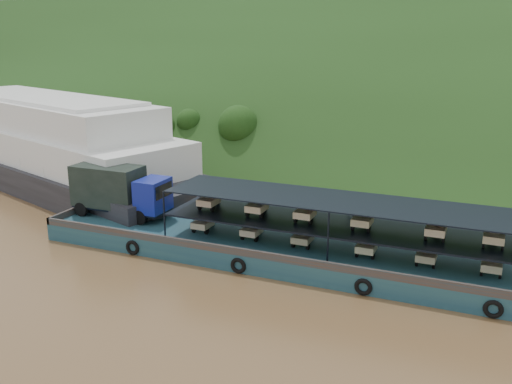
% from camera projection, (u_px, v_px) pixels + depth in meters
% --- Properties ---
extents(ground, '(160.00, 160.00, 0.00)m').
position_uv_depth(ground, '(265.00, 249.00, 40.37)').
color(ground, brown).
rests_on(ground, ground).
extents(hillside, '(140.00, 39.60, 39.60)m').
position_uv_depth(hillside, '(373.00, 154.00, 72.24)').
color(hillside, '#1B3413').
rests_on(hillside, ground).
extents(cargo_barge, '(35.00, 7.18, 5.06)m').
position_uv_depth(cargo_barge, '(263.00, 237.00, 38.97)').
color(cargo_barge, '#16374D').
rests_on(cargo_barge, ground).
extents(passenger_ferry, '(44.34, 24.31, 8.74)m').
position_uv_depth(passenger_ferry, '(46.00, 144.00, 58.34)').
color(passenger_ferry, black).
rests_on(passenger_ferry, ground).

